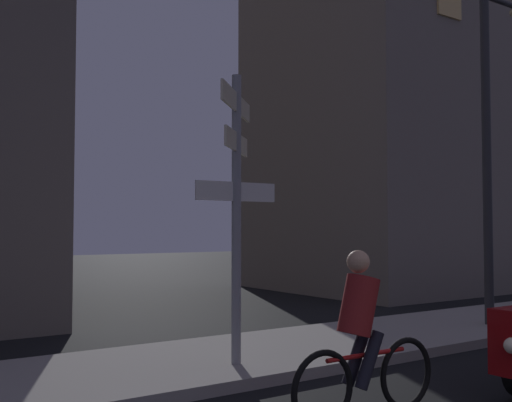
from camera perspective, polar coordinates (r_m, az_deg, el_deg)
The scene contains 4 objects.
sidewalk_kerb at distance 8.51m, azimuth -1.39°, elevation -14.44°, with size 40.00×2.56×0.14m, color #9E9991.
signpost at distance 7.62m, azimuth -1.85°, elevation 0.97°, with size 1.16×1.13×3.62m.
street_lamp at distance 11.75m, azimuth 21.29°, elevation 6.63°, with size 1.38×0.28×6.00m.
cyclist at distance 6.01m, azimuth 9.98°, elevation -12.79°, with size 1.82×0.32×1.61m.
Camera 1 is at (-4.55, -1.05, 1.82)m, focal length 42.59 mm.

